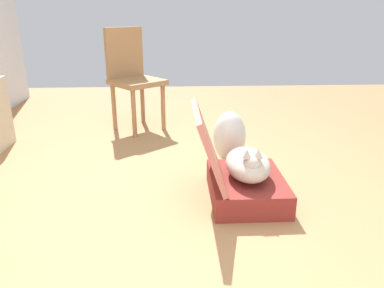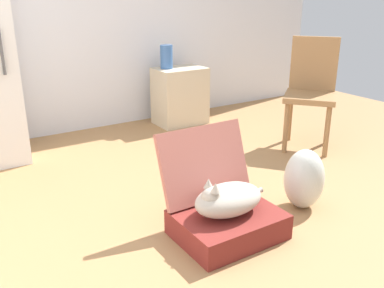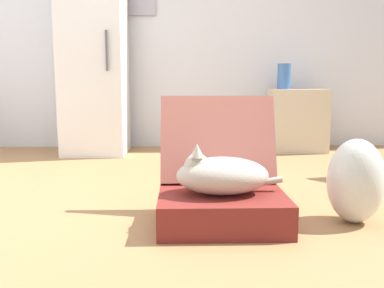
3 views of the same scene
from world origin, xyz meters
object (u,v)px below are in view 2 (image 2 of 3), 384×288
at_px(suitcase_base, 228,224).
at_px(plastic_bag_white, 304,179).
at_px(cat, 227,199).
at_px(side_table, 180,96).
at_px(vase_tall, 166,57).
at_px(chair, 311,89).

relative_size(suitcase_base, plastic_bag_white, 1.46).
xyz_separation_m(cat, side_table, (0.97, 2.16, 0.06)).
bearing_deg(side_table, vase_tall, 161.01).
relative_size(plastic_bag_white, vase_tall, 1.67).
bearing_deg(suitcase_base, cat, 177.97).
height_order(plastic_bag_white, chair, chair).
distance_m(plastic_bag_white, vase_tall, 2.25).
bearing_deg(vase_tall, suitcase_base, -110.62).
bearing_deg(vase_tall, chair, -59.64).
bearing_deg(vase_tall, plastic_bag_white, -94.59).
height_order(suitcase_base, cat, cat).
xyz_separation_m(suitcase_base, plastic_bag_white, (0.65, 0.02, 0.13)).
xyz_separation_m(suitcase_base, chair, (1.61, 0.88, 0.47)).
distance_m(plastic_bag_white, chair, 1.33).
bearing_deg(cat, chair, 28.55).
xyz_separation_m(suitcase_base, cat, (-0.01, 0.00, 0.17)).
bearing_deg(side_table, suitcase_base, -114.08).
height_order(suitcase_base, chair, chair).
bearing_deg(side_table, cat, -114.30).
relative_size(cat, vase_tall, 2.09).
distance_m(suitcase_base, side_table, 2.38).
distance_m(vase_tall, chair, 1.55).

